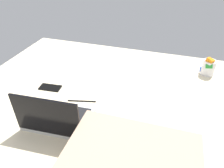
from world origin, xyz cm
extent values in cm
cube|color=beige|center=(0.00, 0.00, 9.00)|extent=(180.00, 140.00, 18.00)
cube|color=#B7BABC|center=(17.00, 28.48, 19.00)|extent=(34.36, 24.99, 2.00)
cube|color=black|center=(17.09, 26.98, 20.20)|extent=(29.99, 18.76, 0.40)
cube|color=black|center=(16.32, 39.46, 30.50)|extent=(33.00, 3.03, 21.00)
cylinder|color=silver|center=(-61.29, -44.79, 23.50)|extent=(9.00, 9.00, 11.00)
cube|color=blue|center=(-59.56, -44.93, 21.07)|extent=(7.65, 7.13, 4.79)
cube|color=#268C33|center=(-61.21, -45.05, 22.81)|extent=(7.47, 6.83, 6.90)
cube|color=red|center=(-60.99, -44.72, 24.55)|extent=(5.76, 6.50, 5.28)
cube|color=#268C33|center=(-61.00, -42.77, 26.30)|extent=(5.68, 6.08, 4.55)
cube|color=blue|center=(-60.99, -45.17, 28.04)|extent=(6.35, 6.15, 4.17)
cube|color=orange|center=(-60.88, -43.39, 29.78)|extent=(6.63, 6.09, 3.83)
cube|color=black|center=(37.72, 3.81, 18.40)|extent=(14.53, 7.97, 0.80)
cube|color=tan|center=(-26.23, 48.00, 24.50)|extent=(52.00, 36.00, 13.00)
cube|color=black|center=(12.30, 10.54, 18.30)|extent=(16.67, 4.54, 0.60)
camera|label=1|loc=(-33.67, 98.08, 97.53)|focal=33.45mm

